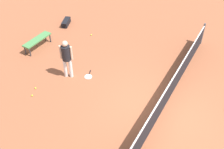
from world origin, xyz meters
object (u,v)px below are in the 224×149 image
object	(u,v)px
tennis_racket_near_player	(88,76)
tennis_ball_midcourt	(91,35)
player_near_side	(66,56)
tennis_ball_near_player	(32,95)
courtside_bench	(37,40)
equipment_bag	(66,23)
tennis_ball_by_net	(35,88)

from	to	relation	value
tennis_racket_near_player	tennis_ball_midcourt	bearing A→B (deg)	-149.37
player_near_side	tennis_ball_near_player	world-z (taller)	player_near_side
courtside_bench	equipment_bag	distance (m)	2.35
tennis_racket_near_player	courtside_bench	distance (m)	3.25
tennis_racket_near_player	equipment_bag	size ratio (longest dim) A/B	0.72
tennis_ball_near_player	tennis_ball_midcourt	world-z (taller)	same
player_near_side	tennis_racket_near_player	size ratio (longest dim) A/B	2.80
tennis_ball_midcourt	tennis_ball_by_net	bearing A→B (deg)	2.93
tennis_ball_by_net	tennis_ball_midcourt	distance (m)	4.35
tennis_racket_near_player	tennis_ball_near_player	world-z (taller)	tennis_ball_near_player
courtside_bench	equipment_bag	size ratio (longest dim) A/B	1.79
player_near_side	tennis_ball_midcourt	bearing A→B (deg)	-163.68
tennis_ball_midcourt	courtside_bench	size ratio (longest dim) A/B	0.04
tennis_racket_near_player	tennis_ball_by_net	world-z (taller)	tennis_ball_by_net
player_near_side	tennis_ball_near_player	distance (m)	1.97
tennis_ball_near_player	courtside_bench	size ratio (longest dim) A/B	0.04
tennis_ball_near_player	player_near_side	bearing A→B (deg)	162.49
tennis_ball_by_net	equipment_bag	world-z (taller)	equipment_bag
player_near_side	tennis_ball_by_net	size ratio (longest dim) A/B	25.76
courtside_bench	tennis_ball_midcourt	bearing A→B (deg)	143.64
tennis_ball_near_player	equipment_bag	size ratio (longest dim) A/B	0.08
tennis_ball_by_net	player_near_side	bearing A→B (deg)	151.46
player_near_side	tennis_ball_near_player	size ratio (longest dim) A/B	25.76
tennis_racket_near_player	equipment_bag	world-z (taller)	equipment_bag
tennis_ball_midcourt	player_near_side	bearing A→B (deg)	16.32
player_near_side	tennis_ball_by_net	distance (m)	1.73
player_near_side	tennis_racket_near_player	distance (m)	1.28
courtside_bench	equipment_bag	bearing A→B (deg)	-176.22
player_near_side	courtside_bench	bearing A→B (deg)	-111.58
tennis_ball_by_net	tennis_ball_midcourt	xyz separation A→B (m)	(-4.34, -0.22, 0.00)
player_near_side	equipment_bag	distance (m)	4.30
player_near_side	equipment_bag	world-z (taller)	player_near_side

